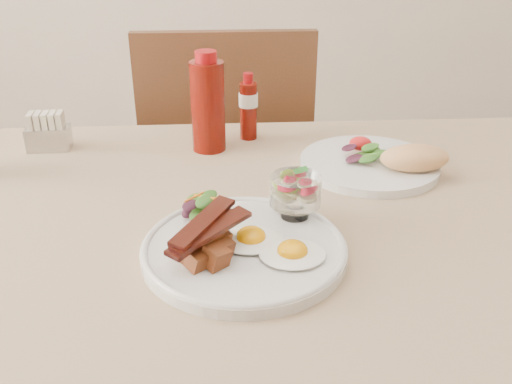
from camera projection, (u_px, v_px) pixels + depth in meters
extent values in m
cylinder|color=#582E1B|center=(472.00, 282.00, 1.39)|extent=(0.06, 0.06, 0.71)
cube|color=#582E1B|center=(231.00, 236.00, 0.87)|extent=(1.30, 0.85, 0.04)
cube|color=#977F5C|center=(231.00, 224.00, 0.86)|extent=(1.33, 0.88, 0.00)
cylinder|color=#582E1B|center=(166.00, 287.00, 1.59)|extent=(0.04, 0.04, 0.45)
cylinder|color=#582E1B|center=(294.00, 283.00, 1.61)|extent=(0.04, 0.04, 0.45)
cylinder|color=#582E1B|center=(175.00, 223.00, 1.91)|extent=(0.04, 0.04, 0.45)
cylinder|color=#582E1B|center=(281.00, 220.00, 1.93)|extent=(0.04, 0.04, 0.45)
cube|color=#582E1B|center=(227.00, 180.00, 1.65)|extent=(0.42, 0.42, 0.03)
cube|color=#582E1B|center=(226.00, 128.00, 1.37)|extent=(0.42, 0.03, 0.46)
cylinder|color=silver|center=(244.00, 250.00, 0.78)|extent=(0.28, 0.28, 0.02)
ellipsoid|color=white|center=(292.00, 254.00, 0.75)|extent=(0.09, 0.08, 0.01)
ellipsoid|color=orange|center=(293.00, 250.00, 0.74)|extent=(0.04, 0.04, 0.02)
ellipsoid|color=white|center=(251.00, 239.00, 0.78)|extent=(0.09, 0.08, 0.01)
ellipsoid|color=orange|center=(251.00, 236.00, 0.77)|extent=(0.04, 0.04, 0.02)
cube|color=maroon|center=(199.00, 248.00, 0.74)|extent=(0.03, 0.03, 0.03)
cube|color=maroon|center=(220.00, 248.00, 0.74)|extent=(0.04, 0.04, 0.03)
cube|color=maroon|center=(197.00, 261.00, 0.72)|extent=(0.03, 0.03, 0.02)
cube|color=maroon|center=(218.00, 239.00, 0.76)|extent=(0.03, 0.03, 0.03)
cube|color=maroon|center=(216.00, 257.00, 0.72)|extent=(0.04, 0.04, 0.03)
cube|color=maroon|center=(186.00, 250.00, 0.74)|extent=(0.03, 0.03, 0.02)
cube|color=maroon|center=(211.00, 234.00, 0.74)|extent=(0.03, 0.03, 0.03)
cube|color=#49170C|center=(204.00, 233.00, 0.73)|extent=(0.10, 0.11, 0.01)
cube|color=#49170C|center=(212.00, 230.00, 0.73)|extent=(0.11, 0.10, 0.01)
cube|color=#49170C|center=(203.00, 222.00, 0.73)|extent=(0.09, 0.12, 0.01)
ellipsoid|color=#234C14|center=(202.00, 216.00, 0.84)|extent=(0.04, 0.04, 0.01)
ellipsoid|color=#234C14|center=(211.00, 209.00, 0.85)|extent=(0.04, 0.03, 0.01)
ellipsoid|color=#32101E|center=(190.00, 212.00, 0.84)|extent=(0.04, 0.03, 0.01)
ellipsoid|color=#234C14|center=(210.00, 216.00, 0.82)|extent=(0.04, 0.04, 0.01)
ellipsoid|color=#234C14|center=(198.00, 214.00, 0.82)|extent=(0.04, 0.03, 0.01)
ellipsoid|color=#32101E|center=(215.00, 206.00, 0.83)|extent=(0.03, 0.03, 0.01)
ellipsoid|color=#234C14|center=(195.00, 200.00, 0.84)|extent=(0.04, 0.03, 0.01)
ellipsoid|color=#234C14|center=(206.00, 197.00, 0.84)|extent=(0.04, 0.03, 0.01)
ellipsoid|color=#32101E|center=(190.00, 205.00, 0.82)|extent=(0.03, 0.03, 0.01)
ellipsoid|color=#234C14|center=(204.00, 201.00, 0.82)|extent=(0.04, 0.03, 0.01)
ellipsoid|color=#234C14|center=(209.00, 196.00, 0.83)|extent=(0.03, 0.03, 0.01)
cylinder|color=orange|center=(204.00, 197.00, 0.83)|extent=(0.03, 0.02, 0.01)
cylinder|color=orange|center=(195.00, 197.00, 0.83)|extent=(0.03, 0.03, 0.01)
cylinder|color=orange|center=(210.00, 199.00, 0.82)|extent=(0.04, 0.00, 0.01)
cylinder|color=white|center=(295.00, 213.00, 0.84)|extent=(0.04, 0.04, 0.01)
cylinder|color=white|center=(295.00, 207.00, 0.84)|extent=(0.02, 0.02, 0.01)
cylinder|color=white|center=(295.00, 190.00, 0.83)|extent=(0.08, 0.08, 0.04)
cylinder|color=beige|center=(288.00, 193.00, 0.84)|extent=(0.02, 0.02, 0.01)
cylinder|color=beige|center=(304.00, 195.00, 0.82)|extent=(0.02, 0.02, 0.01)
cylinder|color=beige|center=(296.00, 187.00, 0.84)|extent=(0.02, 0.02, 0.01)
cylinder|color=#9CC63C|center=(289.00, 180.00, 0.83)|extent=(0.03, 0.03, 0.01)
cone|color=red|center=(304.00, 183.00, 0.81)|extent=(0.02, 0.02, 0.02)
cone|color=red|center=(288.00, 180.00, 0.81)|extent=(0.02, 0.02, 0.02)
cone|color=red|center=(298.00, 173.00, 0.83)|extent=(0.02, 0.02, 0.02)
ellipsoid|color=#328B34|center=(299.00, 171.00, 0.81)|extent=(0.02, 0.01, 0.00)
ellipsoid|color=#328B34|center=(303.00, 169.00, 0.81)|extent=(0.02, 0.01, 0.00)
cylinder|color=silver|center=(369.00, 164.00, 1.03)|extent=(0.25, 0.25, 0.02)
ellipsoid|color=#234C14|center=(359.00, 157.00, 1.03)|extent=(0.04, 0.03, 0.01)
ellipsoid|color=#234C14|center=(371.00, 151.00, 1.05)|extent=(0.04, 0.03, 0.01)
ellipsoid|color=#32101E|center=(355.00, 158.00, 1.01)|extent=(0.04, 0.03, 0.01)
ellipsoid|color=#234C14|center=(368.00, 158.00, 1.00)|extent=(0.04, 0.03, 0.01)
ellipsoid|color=#234C14|center=(379.00, 154.00, 1.02)|extent=(0.03, 0.03, 0.01)
ellipsoid|color=#32101E|center=(349.00, 148.00, 1.04)|extent=(0.03, 0.02, 0.01)
ellipsoid|color=#234C14|center=(370.00, 147.00, 1.03)|extent=(0.04, 0.03, 0.01)
ellipsoid|color=red|center=(360.00, 146.00, 1.06)|extent=(0.04, 0.03, 0.03)
ellipsoid|color=tan|center=(415.00, 157.00, 0.99)|extent=(0.13, 0.08, 0.05)
cylinder|color=#570B04|center=(208.00, 107.00, 1.08)|extent=(0.08, 0.08, 0.17)
cylinder|color=maroon|center=(206.00, 56.00, 1.04)|extent=(0.05, 0.05, 0.02)
cylinder|color=#570B04|center=(248.00, 111.00, 1.15)|extent=(0.04, 0.04, 0.12)
cylinder|color=silver|center=(248.00, 100.00, 1.14)|extent=(0.05, 0.05, 0.03)
cylinder|color=maroon|center=(248.00, 78.00, 1.12)|extent=(0.02, 0.02, 0.02)
cube|color=#B0B1B5|center=(49.00, 138.00, 1.11)|extent=(0.08, 0.05, 0.05)
cube|color=#C8B48E|center=(32.00, 126.00, 1.09)|extent=(0.01, 0.04, 0.05)
cube|color=#C8B48E|center=(39.00, 125.00, 1.10)|extent=(0.01, 0.04, 0.05)
cube|color=#C8B48E|center=(47.00, 125.00, 1.10)|extent=(0.01, 0.04, 0.05)
cube|color=#C8B48E|center=(54.00, 125.00, 1.10)|extent=(0.01, 0.04, 0.05)
cube|color=#C8B48E|center=(61.00, 124.00, 1.10)|extent=(0.01, 0.04, 0.05)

